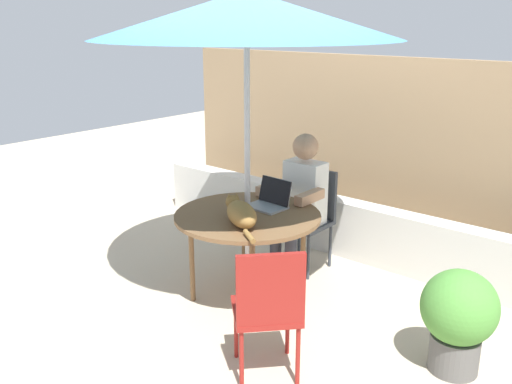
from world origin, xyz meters
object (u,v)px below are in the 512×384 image
at_px(patio_table, 248,220).
at_px(patio_umbrella, 247,15).
at_px(laptop, 271,199).
at_px(potted_plant_near_fence, 458,316).
at_px(chair_occupied, 310,211).
at_px(person_seated, 300,197).
at_px(cat, 240,213).
at_px(chair_empty, 268,304).

distance_m(patio_table, patio_umbrella, 1.49).
xyz_separation_m(laptop, potted_plant_near_fence, (1.59, -0.14, -0.39)).
bearing_deg(laptop, chair_occupied, 92.29).
relative_size(patio_umbrella, chair_occupied, 2.65).
bearing_deg(patio_table, person_seated, 90.00).
bearing_deg(patio_umbrella, cat, -61.86).
bearing_deg(potted_plant_near_fence, patio_table, -175.93).
height_order(chair_empty, person_seated, person_seated).
height_order(cat, potted_plant_near_fence, cat).
bearing_deg(potted_plant_near_fence, cat, -168.10).
bearing_deg(cat, patio_table, 118.14).
distance_m(patio_table, chair_empty, 1.07).
height_order(chair_empty, cat, cat).
relative_size(patio_umbrella, chair_empty, 2.65).
height_order(person_seated, potted_plant_near_fence, person_seated).
relative_size(chair_occupied, laptop, 2.80).
bearing_deg(patio_table, cat, -61.86).
xyz_separation_m(cat, potted_plant_near_fence, (1.51, 0.32, -0.41)).
height_order(patio_umbrella, cat, patio_umbrella).
distance_m(patio_umbrella, potted_plant_near_fence, 2.40).
bearing_deg(person_seated, cat, -83.03).
bearing_deg(potted_plant_near_fence, patio_umbrella, -175.93).
height_order(patio_umbrella, potted_plant_near_fence, patio_umbrella).
xyz_separation_m(patio_umbrella, person_seated, (0.00, 0.68, -1.47)).
distance_m(cat, potted_plant_near_fence, 1.60).
xyz_separation_m(patio_umbrella, cat, (0.11, -0.20, -1.36)).
distance_m(patio_table, chair_occupied, 0.85).
relative_size(person_seated, laptop, 3.88).
bearing_deg(person_seated, patio_table, -90.00).
xyz_separation_m(chair_occupied, cat, (0.11, -1.04, 0.28)).
xyz_separation_m(laptop, cat, (0.09, -0.46, 0.02)).
relative_size(cat, potted_plant_near_fence, 0.82).
bearing_deg(chair_empty, patio_umbrella, 137.43).
bearing_deg(potted_plant_near_fence, chair_empty, -135.41).
xyz_separation_m(person_seated, potted_plant_near_fence, (1.62, -0.57, -0.30)).
height_order(patio_table, chair_occupied, chair_occupied).
xyz_separation_m(chair_empty, person_seated, (-0.78, 1.40, 0.17)).
xyz_separation_m(patio_table, cat, (0.11, -0.20, 0.14)).
relative_size(patio_table, laptop, 3.57).
xyz_separation_m(chair_occupied, potted_plant_near_fence, (1.62, -0.73, -0.13)).
distance_m(patio_table, cat, 0.27).
xyz_separation_m(chair_empty, laptop, (-0.75, 0.97, 0.26)).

